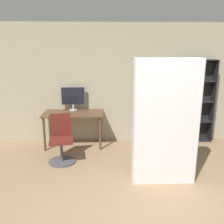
# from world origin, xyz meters

# --- Properties ---
(wall_back) EXTENTS (8.00, 0.06, 2.70)m
(wall_back) POSITION_xyz_m (0.00, 3.20, 1.35)
(wall_back) COLOR tan
(wall_back) RESTS_ON ground
(desk) EXTENTS (1.31, 0.68, 0.77)m
(desk) POSITION_xyz_m (-1.12, 2.83, 0.67)
(desk) COLOR brown
(desk) RESTS_ON ground
(monitor) EXTENTS (0.54, 0.19, 0.54)m
(monitor) POSITION_xyz_m (-1.14, 3.05, 1.08)
(monitor) COLOR #B7B7BC
(monitor) RESTS_ON desk
(office_chair) EXTENTS (0.52, 0.52, 0.93)m
(office_chair) POSITION_xyz_m (-1.27, 2.01, 0.37)
(office_chair) COLOR #4C4C51
(office_chair) RESTS_ON ground
(bookshelf) EXTENTS (0.83, 0.28, 1.91)m
(bookshelf) POSITION_xyz_m (1.57, 3.06, 0.90)
(bookshelf) COLOR black
(bookshelf) RESTS_ON ground
(mattress_near) EXTENTS (1.01, 0.25, 2.01)m
(mattress_near) POSITION_xyz_m (0.51, 1.18, 1.00)
(mattress_near) COLOR silver
(mattress_near) RESTS_ON ground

